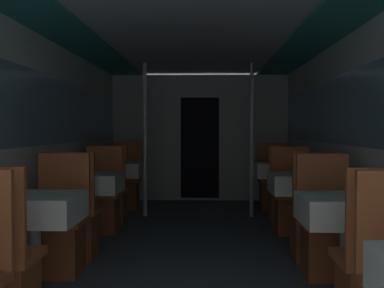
% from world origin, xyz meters
% --- Properties ---
extents(wall_left, '(0.05, 10.38, 2.10)m').
position_xyz_m(wall_left, '(-1.49, 3.79, 1.10)').
color(wall_left, silver).
rests_on(wall_left, ground_plane).
extents(wall_right, '(0.05, 10.38, 2.10)m').
position_xyz_m(wall_right, '(1.49, 3.79, 1.10)').
color(wall_right, silver).
rests_on(wall_right, ground_plane).
extents(ceiling_panel, '(2.99, 10.38, 0.07)m').
position_xyz_m(ceiling_panel, '(0.00, 3.79, 2.14)').
color(ceiling_panel, silver).
rests_on(ceiling_panel, wall_left).
extents(bulkhead_far, '(2.93, 0.09, 2.10)m').
position_xyz_m(bulkhead_far, '(0.00, 8.02, 1.04)').
color(bulkhead_far, '#A8A8A3').
rests_on(bulkhead_far, ground_plane).
extents(dining_table_left_1, '(0.64, 0.64, 0.74)m').
position_xyz_m(dining_table_left_1, '(-1.10, 2.77, 0.62)').
color(dining_table_left_1, '#4C4C51').
rests_on(dining_table_left_1, ground_plane).
extents(chair_left_near_1, '(0.43, 0.43, 0.99)m').
position_xyz_m(chair_left_near_1, '(-1.10, 2.15, 0.30)').
color(chair_left_near_1, brown).
rests_on(chair_left_near_1, ground_plane).
extents(chair_left_far_1, '(0.43, 0.43, 0.99)m').
position_xyz_m(chair_left_far_1, '(-1.10, 3.40, 0.30)').
color(chair_left_far_1, brown).
rests_on(chair_left_far_1, ground_plane).
extents(dining_table_left_2, '(0.64, 0.64, 0.74)m').
position_xyz_m(dining_table_left_2, '(-1.10, 4.57, 0.62)').
color(dining_table_left_2, '#4C4C51').
rests_on(dining_table_left_2, ground_plane).
extents(chair_left_near_2, '(0.43, 0.43, 0.99)m').
position_xyz_m(chair_left_near_2, '(-1.10, 3.94, 0.30)').
color(chair_left_near_2, brown).
rests_on(chair_left_near_2, ground_plane).
extents(chair_left_far_2, '(0.43, 0.43, 0.99)m').
position_xyz_m(chair_left_far_2, '(-1.10, 5.19, 0.30)').
color(chair_left_far_2, brown).
rests_on(chair_left_far_2, ground_plane).
extents(dining_table_left_3, '(0.64, 0.64, 0.74)m').
position_xyz_m(dining_table_left_3, '(-1.10, 6.36, 0.62)').
color(dining_table_left_3, '#4C4C51').
rests_on(dining_table_left_3, ground_plane).
extents(chair_left_near_3, '(0.43, 0.43, 0.99)m').
position_xyz_m(chair_left_near_3, '(-1.10, 5.73, 0.30)').
color(chair_left_near_3, brown).
rests_on(chair_left_near_3, ground_plane).
extents(chair_left_far_3, '(0.43, 0.43, 0.99)m').
position_xyz_m(chair_left_far_3, '(-1.10, 6.99, 0.30)').
color(chair_left_far_3, brown).
rests_on(chair_left_far_3, ground_plane).
extents(support_pole_left_3, '(0.06, 0.06, 2.10)m').
position_xyz_m(support_pole_left_3, '(-0.73, 6.36, 1.05)').
color(support_pole_left_3, silver).
rests_on(support_pole_left_3, ground_plane).
extents(dining_table_right_1, '(0.64, 0.64, 0.74)m').
position_xyz_m(dining_table_right_1, '(1.10, 2.77, 0.62)').
color(dining_table_right_1, '#4C4C51').
rests_on(dining_table_right_1, ground_plane).
extents(chair_right_near_1, '(0.43, 0.43, 0.99)m').
position_xyz_m(chair_right_near_1, '(1.10, 2.15, 0.30)').
color(chair_right_near_1, brown).
rests_on(chair_right_near_1, ground_plane).
extents(chair_right_far_1, '(0.43, 0.43, 0.99)m').
position_xyz_m(chair_right_far_1, '(1.10, 3.40, 0.30)').
color(chair_right_far_1, brown).
rests_on(chair_right_far_1, ground_plane).
extents(dining_table_right_2, '(0.64, 0.64, 0.74)m').
position_xyz_m(dining_table_right_2, '(1.10, 4.57, 0.62)').
color(dining_table_right_2, '#4C4C51').
rests_on(dining_table_right_2, ground_plane).
extents(chair_right_near_2, '(0.43, 0.43, 0.99)m').
position_xyz_m(chair_right_near_2, '(1.10, 3.94, 0.30)').
color(chair_right_near_2, brown).
rests_on(chair_right_near_2, ground_plane).
extents(chair_right_far_2, '(0.43, 0.43, 0.99)m').
position_xyz_m(chair_right_far_2, '(1.10, 5.19, 0.30)').
color(chair_right_far_2, brown).
rests_on(chair_right_far_2, ground_plane).
extents(dining_table_right_3, '(0.64, 0.64, 0.74)m').
position_xyz_m(dining_table_right_3, '(1.10, 6.36, 0.62)').
color(dining_table_right_3, '#4C4C51').
rests_on(dining_table_right_3, ground_plane).
extents(chair_right_near_3, '(0.43, 0.43, 0.99)m').
position_xyz_m(chair_right_near_3, '(1.10, 5.73, 0.30)').
color(chair_right_near_3, brown).
rests_on(chair_right_near_3, ground_plane).
extents(chair_right_far_3, '(0.43, 0.43, 0.99)m').
position_xyz_m(chair_right_far_3, '(1.10, 6.99, 0.30)').
color(chair_right_far_3, brown).
rests_on(chair_right_far_3, ground_plane).
extents(support_pole_right_3, '(0.06, 0.06, 2.10)m').
position_xyz_m(support_pole_right_3, '(0.73, 6.36, 1.05)').
color(support_pole_right_3, silver).
rests_on(support_pole_right_3, ground_plane).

